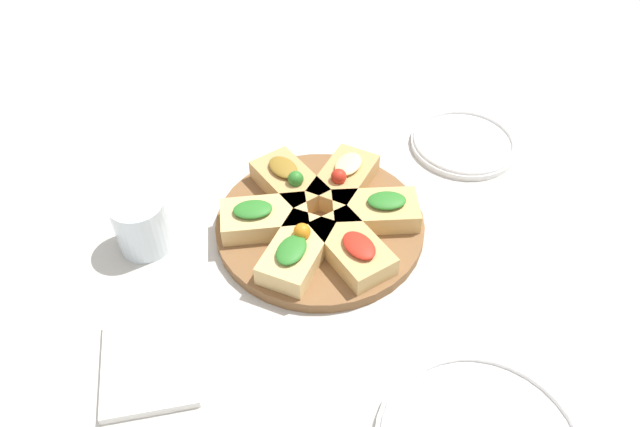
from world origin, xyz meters
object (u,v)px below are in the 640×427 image
at_px(water_glass, 142,224).
at_px(napkin_stack, 150,363).
at_px(plate_left, 464,143).
at_px(serving_board, 320,225).

height_order(water_glass, napkin_stack, water_glass).
xyz_separation_m(plate_left, napkin_stack, (0.47, -0.41, -0.00)).
bearing_deg(napkin_stack, serving_board, 143.48).
xyz_separation_m(serving_board, napkin_stack, (0.25, -0.19, -0.00)).
relative_size(serving_board, plate_left, 1.71).
height_order(plate_left, water_glass, water_glass).
bearing_deg(plate_left, napkin_stack, -41.31).
height_order(serving_board, plate_left, serving_board).
bearing_deg(serving_board, water_glass, -77.76).
bearing_deg(napkin_stack, plate_left, 138.69).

